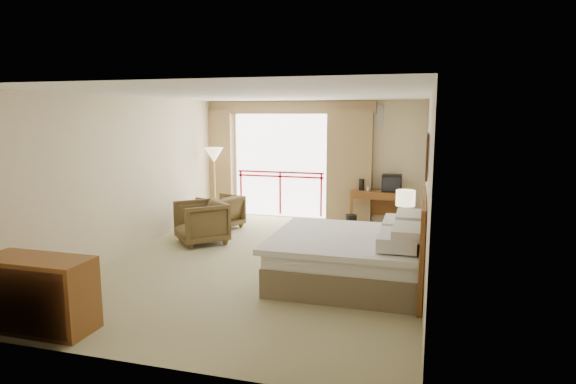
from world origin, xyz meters
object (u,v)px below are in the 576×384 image
(armchair_far, at_px, (221,228))
(desk, at_px, (377,198))
(side_table, at_px, (207,219))
(dresser, at_px, (38,294))
(floor_lamp, at_px, (214,158))
(armchair_near, at_px, (202,243))
(bed, at_px, (352,256))
(tv, at_px, (392,183))
(table_lamp, at_px, (405,199))
(wastebasket, at_px, (351,222))
(nightstand, at_px, (404,243))

(armchair_far, bearing_deg, desk, 133.63)
(side_table, bearing_deg, dresser, -89.37)
(side_table, xyz_separation_m, floor_lamp, (-0.45, 1.42, 1.09))
(armchair_near, bearing_deg, desk, 86.50)
(bed, relative_size, dresser, 1.70)
(tv, xyz_separation_m, dresser, (-3.45, -6.31, -0.51))
(bed, height_order, dresser, bed)
(table_lamp, distance_m, wastebasket, 2.44)
(tv, xyz_separation_m, wastebasket, (-0.78, -0.55, -0.78))
(wastebasket, distance_m, dresser, 6.35)
(side_table, relative_size, floor_lamp, 0.29)
(armchair_far, distance_m, armchair_near, 1.22)
(dresser, bearing_deg, tv, 58.52)
(tv, relative_size, wastebasket, 1.37)
(bed, xyz_separation_m, wastebasket, (-0.48, 3.23, -0.23))
(wastebasket, relative_size, armchair_far, 0.39)
(armchair_near, height_order, floor_lamp, floor_lamp)
(nightstand, bearing_deg, side_table, 167.28)
(wastebasket, bearing_deg, dresser, -114.82)
(bed, bearing_deg, side_table, 148.92)
(armchair_far, bearing_deg, side_table, 17.93)
(table_lamp, relative_size, floor_lamp, 0.33)
(bed, xyz_separation_m, side_table, (-3.20, 1.93, -0.04))
(table_lamp, height_order, wastebasket, table_lamp)
(nightstand, xyz_separation_m, dresser, (-3.83, -3.75, 0.11))
(bed, distance_m, table_lamp, 1.58)
(bed, height_order, armchair_far, bed)
(table_lamp, xyz_separation_m, desk, (-0.68, 2.57, -0.45))
(floor_lamp, xyz_separation_m, dresser, (0.50, -5.87, -1.00))
(wastebasket, bearing_deg, armchair_near, -143.25)
(wastebasket, bearing_deg, bed, -81.47)
(floor_lamp, bearing_deg, bed, -42.49)
(bed, xyz_separation_m, armchair_far, (-3.16, 2.54, -0.38))
(table_lamp, height_order, armchair_far, table_lamp)
(dresser, bearing_deg, side_table, 87.80)
(bed, distance_m, side_table, 3.73)
(armchair_far, bearing_deg, table_lamp, 93.00)
(nightstand, height_order, side_table, nightstand)
(tv, bearing_deg, table_lamp, -92.15)
(armchair_far, xyz_separation_m, armchair_near, (0.13, -1.21, 0.00))
(armchair_far, relative_size, side_table, 1.60)
(desk, height_order, tv, tv)
(tv, bearing_deg, armchair_far, -171.01)
(table_lamp, relative_size, tv, 1.33)
(bed, height_order, side_table, bed)
(armchair_near, distance_m, floor_lamp, 2.54)
(wastebasket, bearing_deg, table_lamp, -59.30)
(wastebasket, xyz_separation_m, dresser, (-2.66, -5.76, 0.27))
(desk, relative_size, armchair_far, 1.48)
(desk, bearing_deg, floor_lamp, -176.72)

